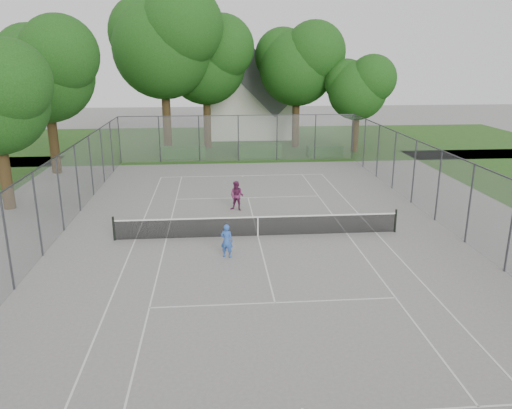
{
  "coord_description": "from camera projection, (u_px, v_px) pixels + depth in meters",
  "views": [
    {
      "loc": [
        -1.9,
        -21.2,
        7.87
      ],
      "look_at": [
        0.0,
        1.0,
        1.2
      ],
      "focal_mm": 35.0,
      "sensor_mm": 36.0,
      "label": 1
    }
  ],
  "objects": [
    {
      "name": "ground",
      "position": [
        258.0,
        236.0,
        22.64
      ],
      "size": [
        120.0,
        120.0,
        0.0
      ],
      "primitive_type": "plane",
      "color": "slate",
      "rests_on": "ground"
    },
    {
      "name": "grass_far",
      "position": [
        234.0,
        142.0,
        47.46
      ],
      "size": [
        60.0,
        20.0,
        0.0
      ],
      "primitive_type": "cube",
      "color": "#204413",
      "rests_on": "ground"
    },
    {
      "name": "court_markings",
      "position": [
        258.0,
        236.0,
        22.64
      ],
      "size": [
        11.03,
        23.83,
        0.01
      ],
      "color": "silver",
      "rests_on": "ground"
    },
    {
      "name": "tennis_net",
      "position": [
        258.0,
        225.0,
        22.5
      ],
      "size": [
        12.87,
        0.1,
        1.1
      ],
      "color": "black",
      "rests_on": "ground"
    },
    {
      "name": "perimeter_fence",
      "position": [
        258.0,
        198.0,
        22.12
      ],
      "size": [
        18.08,
        34.08,
        3.52
      ],
      "color": "#38383D",
      "rests_on": "ground"
    },
    {
      "name": "tree_far_left",
      "position": [
        164.0,
        39.0,
        39.35
      ],
      "size": [
        9.2,
        8.4,
        13.22
      ],
      "color": "#322312",
      "rests_on": "ground"
    },
    {
      "name": "tree_far_midleft",
      "position": [
        207.0,
        57.0,
        42.13
      ],
      "size": [
        7.81,
        7.13,
        11.22
      ],
      "color": "#322312",
      "rests_on": "ground"
    },
    {
      "name": "tree_far_midright",
      "position": [
        298.0,
        61.0,
        42.74
      ],
      "size": [
        7.48,
        6.83,
        10.75
      ],
      "color": "#322312",
      "rests_on": "ground"
    },
    {
      "name": "tree_far_right",
      "position": [
        359.0,
        86.0,
        40.84
      ],
      "size": [
        5.57,
        5.09,
        8.01
      ],
      "color": "#322312",
      "rests_on": "ground"
    },
    {
      "name": "tree_side_back",
      "position": [
        46.0,
        66.0,
        32.76
      ],
      "size": [
        7.27,
        6.64,
        10.46
      ],
      "color": "#322312",
      "rests_on": "ground"
    },
    {
      "name": "hedge_left",
      "position": [
        183.0,
        152.0,
        39.87
      ],
      "size": [
        3.51,
        1.05,
        0.88
      ],
      "primitive_type": "cube",
      "color": "#1F4D18",
      "rests_on": "ground"
    },
    {
      "name": "hedge_mid",
      "position": [
        259.0,
        150.0,
        40.09
      ],
      "size": [
        3.51,
        1.0,
        1.1
      ],
      "primitive_type": "cube",
      "color": "#1F4D18",
      "rests_on": "ground"
    },
    {
      "name": "hedge_right",
      "position": [
        325.0,
        151.0,
        40.42
      ],
      "size": [
        2.83,
        1.04,
        0.85
      ],
      "primitive_type": "cube",
      "color": "#1F4D18",
      "rests_on": "ground"
    },
    {
      "name": "house",
      "position": [
        250.0,
        92.0,
        49.65
      ],
      "size": [
        8.69,
        6.73,
        10.81
      ],
      "color": "silver",
      "rests_on": "ground"
    },
    {
      "name": "girl_player",
      "position": [
        227.0,
        241.0,
        20.1
      ],
      "size": [
        0.59,
        0.48,
        1.4
      ],
      "primitive_type": "imported",
      "rotation": [
        0.0,
        0.0,
        2.82
      ],
      "color": "#2F59B1",
      "rests_on": "ground"
    },
    {
      "name": "woman_player",
      "position": [
        237.0,
        196.0,
        26.23
      ],
      "size": [
        0.94,
        0.86,
        1.57
      ],
      "primitive_type": "imported",
      "rotation": [
        0.0,
        0.0,
        -0.43
      ],
      "color": "#66224A",
      "rests_on": "ground"
    }
  ]
}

